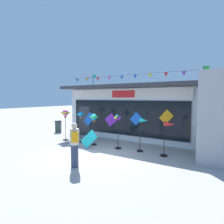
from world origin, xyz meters
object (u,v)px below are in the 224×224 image
wind_spinner_center_left (94,120)px  trash_bin (58,126)px  display_kite_on_ground (89,139)px  wind_spinner_right (143,128)px  wind_spinner_far_right (168,131)px  wind_spinner_left (81,119)px  wind_spinner_far_left (65,116)px  kite_shop_building (138,110)px  wind_spinner_center_right (118,130)px  person_near_camera (75,144)px

wind_spinner_center_left → trash_bin: 5.17m
display_kite_on_ground → wind_spinner_right: bearing=20.2°
wind_spinner_center_left → wind_spinner_far_right: (4.03, 0.11, -0.25)m
wind_spinner_left → display_kite_on_ground: size_ratio=1.98×
wind_spinner_far_left → wind_spinner_left: size_ratio=1.04×
kite_shop_building → trash_bin: size_ratio=10.40×
wind_spinner_left → wind_spinner_right: (3.86, 0.08, -0.18)m
wind_spinner_far_right → kite_shop_building: bearing=129.9°
wind_spinner_center_right → trash_bin: 6.53m
person_near_camera → wind_spinner_far_right: bearing=-176.5°
wind_spinner_left → wind_spinner_right: size_ratio=1.10×
trash_bin → display_kite_on_ground: bearing=-25.8°
wind_spinner_far_left → wind_spinner_far_right: bearing=1.0°
wind_spinner_left → wind_spinner_center_right: wind_spinner_left is taller
wind_spinner_far_left → wind_spinner_center_right: (3.71, 0.05, -0.54)m
wind_spinner_left → trash_bin: (-3.72, 1.57, -0.91)m
wind_spinner_far_left → wind_spinner_far_right: size_ratio=1.20×
wind_spinner_left → display_kite_on_ground: wind_spinner_left is taller
person_near_camera → display_kite_on_ground: person_near_camera is taller
wind_spinner_center_left → person_near_camera: size_ratio=1.03×
kite_shop_building → trash_bin: 6.15m
kite_shop_building → wind_spinner_far_right: bearing=-50.1°
wind_spinner_far_left → wind_spinner_far_right: 6.25m
trash_bin → wind_spinner_left: bearing=-22.9°
wind_spinner_center_right → wind_spinner_right: (1.29, 0.16, 0.19)m
kite_shop_building → wind_spinner_right: 4.36m
wind_spinner_left → trash_bin: size_ratio=2.08×
person_near_camera → trash_bin: size_ratio=1.94×
wind_spinner_left → wind_spinner_far_right: size_ratio=1.15×
wind_spinner_center_right → display_kite_on_ground: 1.55m
kite_shop_building → wind_spinner_left: kite_shop_building is taller
wind_spinner_center_left → wind_spinner_far_left: bearing=-180.0°
wind_spinner_center_left → wind_spinner_center_right: 1.56m
kite_shop_building → display_kite_on_ground: 4.94m
wind_spinner_far_right → trash_bin: (-8.82, 1.59, -0.70)m
wind_spinner_center_right → wind_spinner_far_right: (2.53, 0.07, 0.16)m
wind_spinner_left → wind_spinner_far_right: bearing=-0.2°
wind_spinner_center_right → kite_shop_building: bearing=100.6°
kite_shop_building → person_near_camera: size_ratio=5.37×
wind_spinner_center_left → trash_bin: (-4.79, 1.70, -0.95)m
wind_spinner_right → wind_spinner_far_left: bearing=-177.6°
wind_spinner_center_left → wind_spinner_right: (2.79, 0.21, -0.21)m
wind_spinner_center_right → wind_spinner_far_right: wind_spinner_center_right is taller
wind_spinner_center_left → trash_bin: bearing=160.4°
wind_spinner_right → display_kite_on_ground: bearing=-159.8°
wind_spinner_center_left → wind_spinner_center_right: (1.50, 0.05, -0.41)m
wind_spinner_far_left → wind_spinner_center_right: bearing=0.7°
wind_spinner_far_left → wind_spinner_center_right: wind_spinner_far_left is taller
wind_spinner_far_left → person_near_camera: wind_spinner_far_left is taller
display_kite_on_ground → wind_spinner_center_left: bearing=108.8°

